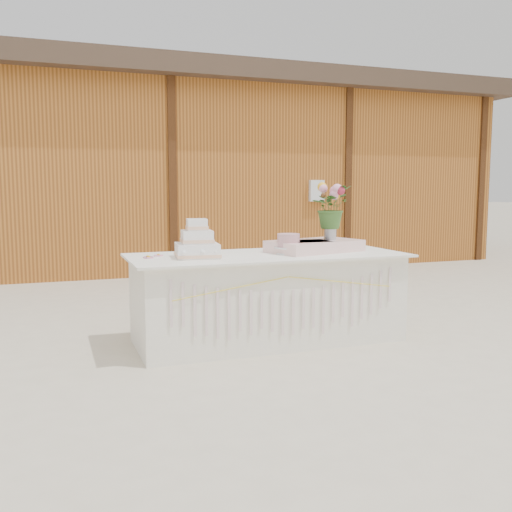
{
  "coord_description": "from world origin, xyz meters",
  "views": [
    {
      "loc": [
        -1.78,
        -4.6,
        1.34
      ],
      "look_at": [
        0.0,
        0.3,
        0.72
      ],
      "focal_mm": 40.0,
      "sensor_mm": 36.0,
      "label": 1
    }
  ],
  "objects": [
    {
      "name": "bouquet",
      "position": [
        0.62,
        0.03,
        1.22
      ],
      "size": [
        0.46,
        0.44,
        0.39
      ],
      "primitive_type": "imported",
      "rotation": [
        0.0,
        0.0,
        0.53
      ],
      "color": "#386126",
      "rests_on": "flower_vase"
    },
    {
      "name": "wedding_cake",
      "position": [
        -0.64,
        -0.02,
        0.88
      ],
      "size": [
        0.4,
        0.4,
        0.32
      ],
      "rotation": [
        0.0,
        0.0,
        -0.12
      ],
      "color": "white",
      "rests_on": "cake_table"
    },
    {
      "name": "satin_runner",
      "position": [
        0.47,
        0.04,
        0.82
      ],
      "size": [
        0.91,
        0.67,
        0.1
      ],
      "primitive_type": "cube",
      "rotation": [
        0.0,
        0.0,
        0.26
      ],
      "color": "#FFCECD",
      "rests_on": "cake_table"
    },
    {
      "name": "cake_table",
      "position": [
        0.0,
        -0.0,
        0.39
      ],
      "size": [
        2.4,
        1.0,
        0.77
      ],
      "color": "white",
      "rests_on": "ground"
    },
    {
      "name": "pink_cake_stand",
      "position": [
        0.17,
        -0.06,
        0.87
      ],
      "size": [
        0.25,
        0.25,
        0.18
      ],
      "color": "white",
      "rests_on": "cake_table"
    },
    {
      "name": "loose_flowers",
      "position": [
        -1.0,
        0.14,
        0.78
      ],
      "size": [
        0.23,
        0.41,
        0.02
      ],
      "primitive_type": null,
      "rotation": [
        0.0,
        0.0,
        -0.2
      ],
      "color": "pink",
      "rests_on": "cake_table"
    },
    {
      "name": "ground",
      "position": [
        0.0,
        0.0,
        0.0
      ],
      "size": [
        80.0,
        80.0,
        0.0
      ],
      "primitive_type": "plane",
      "color": "beige",
      "rests_on": "ground"
    },
    {
      "name": "flower_vase",
      "position": [
        0.62,
        0.03,
        0.95
      ],
      "size": [
        0.11,
        0.11,
        0.15
      ],
      "primitive_type": "cylinder",
      "color": "silver",
      "rests_on": "satin_runner"
    },
    {
      "name": "barn",
      "position": [
        -0.01,
        5.99,
        1.68
      ],
      "size": [
        12.6,
        4.6,
        3.3
      ],
      "color": "#AC6524",
      "rests_on": "ground"
    }
  ]
}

